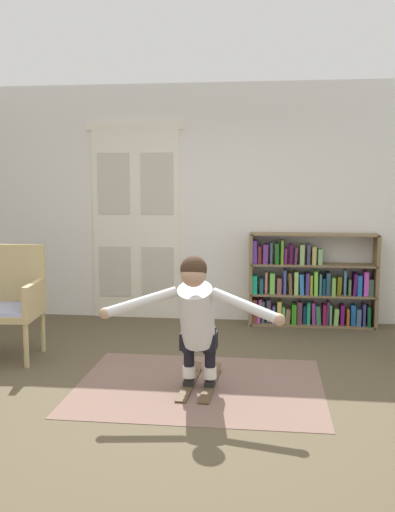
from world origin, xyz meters
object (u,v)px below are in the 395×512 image
Objects in this scene: wicker_chair at (10,299)px; skis_pair at (200,382)px; person_skier at (196,314)px; bookshelf at (308,286)px.

wicker_chair is 1.29× the size of skis_pair.
bookshelf is at bearing 66.68° from person_skier.
bookshelf is 1.37× the size of wicker_chair.
wicker_chair is 2.11m from skis_pair.
person_skier is at bearing -21.84° from wicker_chair.
skis_pair is 0.60× the size of person_skier.
bookshelf is at bearing 28.85° from wicker_chair.
wicker_chair is 0.77× the size of person_skier.
bookshelf is at bearing 64.96° from skis_pair.
wicker_chair is 2.09m from person_skier.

